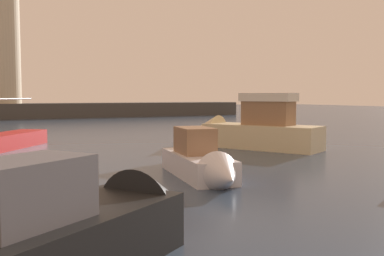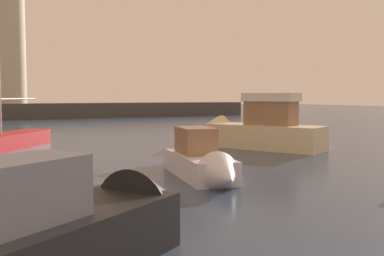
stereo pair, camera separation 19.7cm
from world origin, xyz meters
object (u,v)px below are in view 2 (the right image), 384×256
(motorboat_6, at_px, (204,163))
(sailboat_moored, at_px, (8,140))
(lighthouse, at_px, (11,38))
(motorboat_0, at_px, (82,227))
(motorboat_4, at_px, (250,130))

(motorboat_6, height_order, sailboat_moored, sailboat_moored)
(motorboat_6, xyz_separation_m, sailboat_moored, (-6.07, 13.86, -0.08))
(lighthouse, xyz_separation_m, motorboat_0, (-2.68, -59.06, -10.49))
(motorboat_0, relative_size, motorboat_4, 0.79)
(lighthouse, height_order, sailboat_moored, lighthouse)
(motorboat_4, height_order, motorboat_6, motorboat_4)
(lighthouse, distance_m, motorboat_4, 46.73)
(lighthouse, relative_size, sailboat_moored, 1.55)
(motorboat_0, bearing_deg, lighthouse, 87.40)
(motorboat_6, bearing_deg, sailboat_moored, 113.64)
(motorboat_0, height_order, motorboat_4, motorboat_4)
(lighthouse, bearing_deg, sailboat_moored, -94.20)
(motorboat_4, relative_size, motorboat_6, 1.42)
(motorboat_6, relative_size, sailboat_moored, 0.50)
(motorboat_0, xyz_separation_m, sailboat_moored, (-0.15, 20.44, -0.16))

